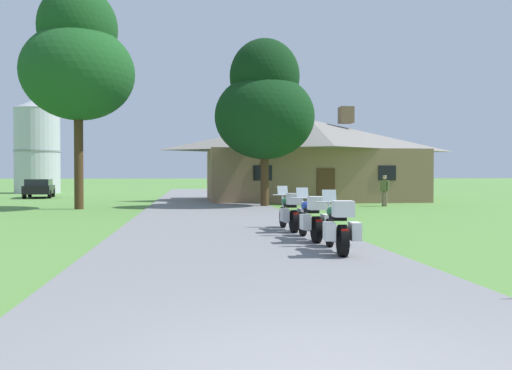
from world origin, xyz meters
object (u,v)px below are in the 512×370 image
object	(u,v)px
motorcycle_green_nearest_to_camera	(338,227)
motorcycle_green_farthest_in_row	(290,212)
tree_left_near	(78,60)
metal_silo_distant	(37,146)
parked_black_suv_far_left	(39,187)
bystander_olive_shirt_near_lodge	(384,189)
tree_by_lodge_front	(265,105)
motorcycle_blue_second_in_row	(312,218)

from	to	relation	value
motorcycle_green_nearest_to_camera	motorcycle_green_farthest_in_row	bearing A→B (deg)	97.20
tree_left_near	metal_silo_distant	world-z (taller)	tree_left_near
motorcycle_green_nearest_to_camera	parked_black_suv_far_left	size ratio (longest dim) A/B	0.43
tree_left_near	motorcycle_green_farthest_in_row	bearing A→B (deg)	-54.37
bystander_olive_shirt_near_lodge	metal_silo_distant	bearing A→B (deg)	14.77
motorcycle_green_nearest_to_camera	metal_silo_distant	size ratio (longest dim) A/B	0.23
parked_black_suv_far_left	motorcycle_green_farthest_in_row	bearing A→B (deg)	-70.23
metal_silo_distant	parked_black_suv_far_left	xyz separation A→B (m)	(3.10, -10.63, -3.70)
motorcycle_green_farthest_in_row	bystander_olive_shirt_near_lodge	size ratio (longest dim) A/B	1.24
tree_by_lodge_front	metal_silo_distant	world-z (taller)	metal_silo_distant
motorcycle_green_nearest_to_camera	bystander_olive_shirt_near_lodge	xyz separation A→B (m)	(7.41, 16.44, 0.34)
motorcycle_green_farthest_in_row	bystander_olive_shirt_near_lodge	distance (m)	14.25
motorcycle_blue_second_in_row	tree_left_near	size ratio (longest dim) A/B	0.19
tree_left_near	parked_black_suv_far_left	distance (m)	16.31
tree_left_near	motorcycle_blue_second_in_row	bearing A→B (deg)	-58.68
parked_black_suv_far_left	motorcycle_blue_second_in_row	bearing A→B (deg)	-72.07
motorcycle_blue_second_in_row	bystander_olive_shirt_near_lodge	bearing A→B (deg)	61.67
motorcycle_blue_second_in_row	motorcycle_green_farthest_in_row	xyz separation A→B (m)	(-0.11, 2.26, 0.00)
motorcycle_green_nearest_to_camera	tree_by_lodge_front	distance (m)	17.48
parked_black_suv_far_left	motorcycle_green_nearest_to_camera	bearing A→B (deg)	-73.66
motorcycle_green_farthest_in_row	parked_black_suv_far_left	bearing A→B (deg)	116.75
motorcycle_blue_second_in_row	motorcycle_green_farthest_in_row	size ratio (longest dim) A/B	1.00
motorcycle_green_farthest_in_row	metal_silo_distant	bearing A→B (deg)	113.25
motorcycle_blue_second_in_row	metal_silo_distant	world-z (taller)	metal_silo_distant
motorcycle_green_nearest_to_camera	tree_left_near	bearing A→B (deg)	123.07
motorcycle_blue_second_in_row	tree_by_lodge_front	distance (m)	15.46
tree_left_near	tree_by_lodge_front	bearing A→B (deg)	4.02
motorcycle_green_farthest_in_row	metal_silo_distant	xyz separation A→B (m)	(-17.22, 36.12, 3.87)
motorcycle_blue_second_in_row	metal_silo_distant	xyz separation A→B (m)	(-17.33, 38.38, 3.87)
motorcycle_blue_second_in_row	parked_black_suv_far_left	distance (m)	31.18
motorcycle_blue_second_in_row	tree_by_lodge_front	world-z (taller)	tree_by_lodge_front
bystander_olive_shirt_near_lodge	tree_left_near	size ratio (longest dim) A/B	0.15
motorcycle_blue_second_in_row	motorcycle_green_nearest_to_camera	bearing A→B (deg)	-89.20
motorcycle_green_farthest_in_row	tree_by_lodge_front	size ratio (longest dim) A/B	0.23
motorcycle_blue_second_in_row	motorcycle_green_farthest_in_row	bearing A→B (deg)	91.92
tree_by_lodge_front	parked_black_suv_far_left	world-z (taller)	tree_by_lodge_front
motorcycle_green_nearest_to_camera	tree_by_lodge_front	size ratio (longest dim) A/B	0.23
motorcycle_green_farthest_in_row	bystander_olive_shirt_near_lodge	xyz separation A→B (m)	(7.58, 12.06, 0.34)
motorcycle_green_nearest_to_camera	motorcycle_blue_second_in_row	bearing A→B (deg)	96.62
motorcycle_blue_second_in_row	parked_black_suv_far_left	xyz separation A→B (m)	(-14.23, 27.75, 0.17)
motorcycle_green_nearest_to_camera	bystander_olive_shirt_near_lodge	bearing A→B (deg)	70.78
bystander_olive_shirt_near_lodge	parked_black_suv_far_left	bearing A→B (deg)	27.16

